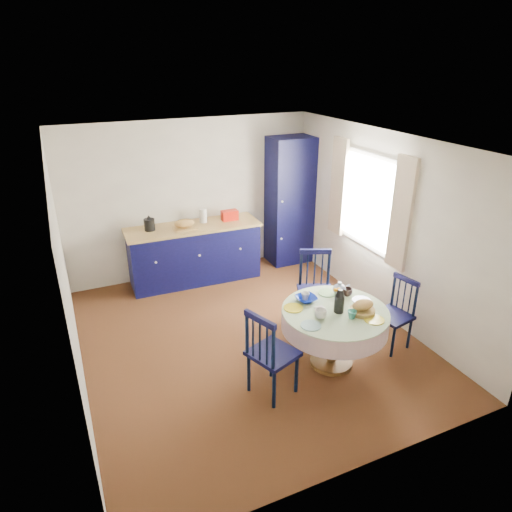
{
  "coord_description": "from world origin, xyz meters",
  "views": [
    {
      "loc": [
        -1.93,
        -4.56,
        3.38
      ],
      "look_at": [
        0.21,
        0.2,
        1.05
      ],
      "focal_mm": 32.0,
      "sensor_mm": 36.0,
      "label": 1
    }
  ],
  "objects_px": {
    "pantry_cabinet": "(290,201)",
    "kitchen_counter": "(194,252)",
    "dining_table": "(335,319)",
    "mug_a": "(321,314)",
    "chair_left": "(270,353)",
    "mug_c": "(347,292)",
    "chair_far": "(315,289)",
    "chair_right": "(395,313)",
    "cobalt_bowl": "(306,299)",
    "mug_d": "(305,296)",
    "mug_b": "(352,314)"
  },
  "relations": [
    {
      "from": "dining_table",
      "to": "mug_d",
      "type": "xyz_separation_m",
      "value": [
        -0.2,
        0.35,
        0.17
      ]
    },
    {
      "from": "pantry_cabinet",
      "to": "chair_right",
      "type": "relative_size",
      "value": 2.36
    },
    {
      "from": "chair_right",
      "to": "mug_d",
      "type": "relative_size",
      "value": 9.26
    },
    {
      "from": "kitchen_counter",
      "to": "mug_a",
      "type": "distance_m",
      "value": 2.92
    },
    {
      "from": "pantry_cabinet",
      "to": "chair_right",
      "type": "distance_m",
      "value": 2.93
    },
    {
      "from": "pantry_cabinet",
      "to": "dining_table",
      "type": "relative_size",
      "value": 1.78
    },
    {
      "from": "mug_b",
      "to": "chair_right",
      "type": "bearing_deg",
      "value": 15.53
    },
    {
      "from": "kitchen_counter",
      "to": "dining_table",
      "type": "bearing_deg",
      "value": -71.9
    },
    {
      "from": "mug_d",
      "to": "kitchen_counter",
      "type": "bearing_deg",
      "value": 104.29
    },
    {
      "from": "mug_c",
      "to": "cobalt_bowl",
      "type": "height_order",
      "value": "mug_c"
    },
    {
      "from": "dining_table",
      "to": "chair_right",
      "type": "distance_m",
      "value": 0.9
    },
    {
      "from": "pantry_cabinet",
      "to": "cobalt_bowl",
      "type": "distance_m",
      "value": 2.83
    },
    {
      "from": "chair_right",
      "to": "pantry_cabinet",
      "type": "bearing_deg",
      "value": 167.5
    },
    {
      "from": "mug_a",
      "to": "chair_left",
      "type": "bearing_deg",
      "value": -171.93
    },
    {
      "from": "mug_a",
      "to": "mug_b",
      "type": "bearing_deg",
      "value": -25.04
    },
    {
      "from": "chair_far",
      "to": "mug_b",
      "type": "bearing_deg",
      "value": -76.96
    },
    {
      "from": "chair_far",
      "to": "mug_b",
      "type": "xyz_separation_m",
      "value": [
        -0.2,
        -1.08,
        0.26
      ]
    },
    {
      "from": "chair_left",
      "to": "mug_c",
      "type": "height_order",
      "value": "chair_left"
    },
    {
      "from": "pantry_cabinet",
      "to": "kitchen_counter",
      "type": "bearing_deg",
      "value": -176.7
    },
    {
      "from": "pantry_cabinet",
      "to": "mug_c",
      "type": "relative_size",
      "value": 17.65
    },
    {
      "from": "kitchen_counter",
      "to": "dining_table",
      "type": "xyz_separation_m",
      "value": [
        0.81,
        -2.78,
        0.13
      ]
    },
    {
      "from": "pantry_cabinet",
      "to": "dining_table",
      "type": "distance_m",
      "value": 3.07
    },
    {
      "from": "chair_left",
      "to": "mug_d",
      "type": "distance_m",
      "value": 0.91
    },
    {
      "from": "chair_far",
      "to": "cobalt_bowl",
      "type": "bearing_deg",
      "value": -106.88
    },
    {
      "from": "pantry_cabinet",
      "to": "mug_a",
      "type": "xyz_separation_m",
      "value": [
        -1.19,
        -2.95,
        -0.3
      ]
    },
    {
      "from": "chair_far",
      "to": "mug_a",
      "type": "xyz_separation_m",
      "value": [
        -0.51,
        -0.93,
        0.26
      ]
    },
    {
      "from": "dining_table",
      "to": "mug_b",
      "type": "xyz_separation_m",
      "value": [
        0.06,
        -0.21,
        0.17
      ]
    },
    {
      "from": "dining_table",
      "to": "mug_b",
      "type": "distance_m",
      "value": 0.28
    },
    {
      "from": "chair_left",
      "to": "mug_b",
      "type": "distance_m",
      "value": 1.0
    },
    {
      "from": "kitchen_counter",
      "to": "chair_right",
      "type": "height_order",
      "value": "kitchen_counter"
    },
    {
      "from": "chair_right",
      "to": "mug_d",
      "type": "height_order",
      "value": "chair_right"
    },
    {
      "from": "mug_b",
      "to": "mug_d",
      "type": "distance_m",
      "value": 0.62
    },
    {
      "from": "chair_right",
      "to": "kitchen_counter",
      "type": "bearing_deg",
      "value": -159.72
    },
    {
      "from": "pantry_cabinet",
      "to": "mug_b",
      "type": "xyz_separation_m",
      "value": [
        -0.88,
        -3.09,
        -0.3
      ]
    },
    {
      "from": "dining_table",
      "to": "chair_far",
      "type": "distance_m",
      "value": 0.91
    },
    {
      "from": "chair_right",
      "to": "cobalt_bowl",
      "type": "relative_size",
      "value": 3.76
    },
    {
      "from": "chair_right",
      "to": "mug_d",
      "type": "bearing_deg",
      "value": -118.56
    },
    {
      "from": "mug_a",
      "to": "mug_d",
      "type": "distance_m",
      "value": 0.43
    },
    {
      "from": "chair_right",
      "to": "mug_a",
      "type": "xyz_separation_m",
      "value": [
        -1.14,
        -0.09,
        0.32
      ]
    },
    {
      "from": "pantry_cabinet",
      "to": "mug_a",
      "type": "distance_m",
      "value": 3.2
    },
    {
      "from": "kitchen_counter",
      "to": "mug_c",
      "type": "height_order",
      "value": "kitchen_counter"
    },
    {
      "from": "mug_b",
      "to": "cobalt_bowl",
      "type": "relative_size",
      "value": 0.42
    },
    {
      "from": "pantry_cabinet",
      "to": "mug_a",
      "type": "height_order",
      "value": "pantry_cabinet"
    },
    {
      "from": "chair_left",
      "to": "mug_d",
      "type": "xyz_separation_m",
      "value": [
        0.7,
        0.51,
        0.25
      ]
    },
    {
      "from": "kitchen_counter",
      "to": "mug_d",
      "type": "xyz_separation_m",
      "value": [
        0.62,
        -2.43,
        0.3
      ]
    },
    {
      "from": "mug_a",
      "to": "chair_right",
      "type": "bearing_deg",
      "value": 4.32
    },
    {
      "from": "chair_left",
      "to": "dining_table",
      "type": "bearing_deg",
      "value": -100.3
    },
    {
      "from": "chair_left",
      "to": "mug_c",
      "type": "bearing_deg",
      "value": -92.35
    },
    {
      "from": "kitchen_counter",
      "to": "chair_right",
      "type": "relative_size",
      "value": 2.3
    },
    {
      "from": "chair_far",
      "to": "chair_right",
      "type": "relative_size",
      "value": 1.13
    }
  ]
}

